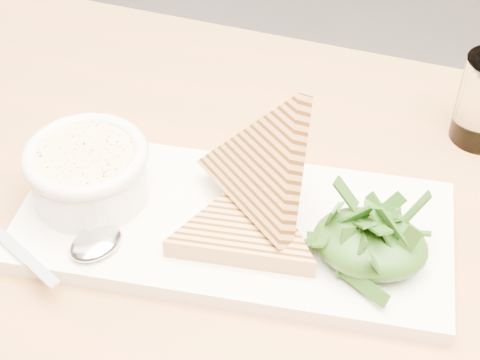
% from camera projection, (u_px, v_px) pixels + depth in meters
% --- Properties ---
extents(table_top, '(1.22, 0.82, 0.04)m').
position_uv_depth(table_top, '(361.00, 337.00, 0.63)').
color(table_top, '#AC6C3F').
rests_on(table_top, ground).
extents(table_leg_bl, '(0.06, 0.06, 0.71)m').
position_uv_depth(table_leg_bl, '(58.00, 215.00, 1.26)').
color(table_leg_bl, '#AC6C3F').
rests_on(table_leg_bl, ground).
extents(platter, '(0.42, 0.23, 0.02)m').
position_uv_depth(platter, '(233.00, 226.00, 0.69)').
color(platter, white).
rests_on(platter, table_top).
extents(soup_bowl, '(0.11, 0.11, 0.04)m').
position_uv_depth(soup_bowl, '(90.00, 178.00, 0.69)').
color(soup_bowl, white).
rests_on(soup_bowl, platter).
extents(soup, '(0.09, 0.09, 0.01)m').
position_uv_depth(soup, '(86.00, 157.00, 0.67)').
color(soup, beige).
rests_on(soup, soup_bowl).
extents(bowl_rim, '(0.12, 0.12, 0.01)m').
position_uv_depth(bowl_rim, '(85.00, 155.00, 0.67)').
color(bowl_rim, white).
rests_on(bowl_rim, soup_bowl).
extents(sandwich_flat, '(0.17, 0.17, 0.02)m').
position_uv_depth(sandwich_flat, '(246.00, 228.00, 0.66)').
color(sandwich_flat, '#B9844D').
rests_on(sandwich_flat, platter).
extents(sandwich_lean, '(0.22, 0.22, 0.18)m').
position_uv_depth(sandwich_lean, '(263.00, 169.00, 0.66)').
color(sandwich_lean, '#B9844D').
rests_on(sandwich_lean, sandwich_flat).
extents(salad_base, '(0.10, 0.08, 0.04)m').
position_uv_depth(salad_base, '(370.00, 243.00, 0.63)').
color(salad_base, black).
rests_on(salad_base, platter).
extents(arugula_pile, '(0.11, 0.10, 0.05)m').
position_uv_depth(arugula_pile, '(371.00, 237.00, 0.63)').
color(arugula_pile, '#386A22').
rests_on(arugula_pile, platter).
extents(spoon_bowl, '(0.06, 0.06, 0.01)m').
position_uv_depth(spoon_bowl, '(96.00, 243.00, 0.65)').
color(spoon_bowl, silver).
rests_on(spoon_bowl, platter).
extents(spoon_handle, '(0.12, 0.06, 0.00)m').
position_uv_depth(spoon_handle, '(13.00, 245.00, 0.65)').
color(spoon_handle, silver).
rests_on(spoon_handle, platter).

